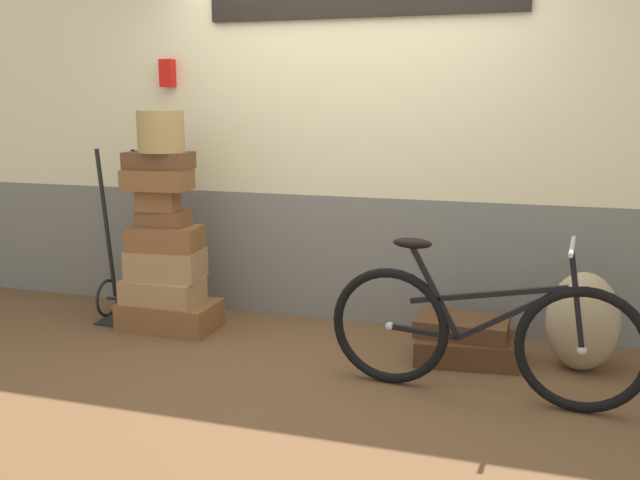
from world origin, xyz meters
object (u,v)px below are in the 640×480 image
Objects in this scene: suitcase_2 at (166,264)px; suitcase_3 at (165,238)px; suitcase_4 at (164,218)px; suitcase_5 at (158,200)px; bicycle at (480,334)px; suitcase_0 at (170,315)px; suitcase_6 at (157,180)px; suitcase_1 at (163,290)px; luggage_trolley at (126,280)px; wicker_basket at (161,131)px; burlap_sack at (582,321)px; suitcase_9 at (462,327)px; suitcase_7 at (159,160)px.

suitcase_3 is (0.01, -0.00, 0.19)m from suitcase_2.
suitcase_5 reaches higher than suitcase_4.
suitcase_0 is at bearing 166.42° from bicycle.
suitcase_4 is 0.78× the size of suitcase_6.
suitcase_1 is 0.42× the size of luggage_trolley.
bicycle is (2.25, -0.53, -0.56)m from suitcase_5.
bicycle is at bearing -12.72° from suitcase_1.
suitcase_0 is at bearing -1.59° from suitcase_5.
burlap_sack is at bearing 0.90° from wicker_basket.
bicycle reaches higher than suitcase_9.
suitcase_4 reaches higher than burlap_sack.
suitcase_1 is 1.11× the size of suitcase_3.
suitcase_3 is at bearing -19.92° from suitcase_7.
suitcase_6 is 2.27m from suitcase_9.
suitcase_7 is at bearing 166.11° from bicycle.
suitcase_9 is 1.77× the size of wicker_basket.
suitcase_1 is at bearing -178.66° from burlap_sack.
suitcase_2 is 1.85× the size of suitcase_5.
suitcase_2 is at bearing -17.99° from suitcase_7.
wicker_basket reaches higher than suitcase_1.
suitcase_6 reaches higher than suitcase_0.
suitcase_2 is at bearing 144.35° from suitcase_0.
suitcase_2 is at bearing 36.35° from suitcase_6.
suitcase_3 is at bearing 140.42° from suitcase_0.
suitcase_2 is 1.60× the size of wicker_basket.
wicker_basket reaches higher than luggage_trolley.
suitcase_3 is 0.42m from suitcase_6.
luggage_trolley is at bearing -179.89° from suitcase_9.
suitcase_6 is 0.35× the size of luggage_trolley.
suitcase_4 is 0.61× the size of suitcase_9.
suitcase_6 reaches higher than suitcase_9.
bicycle is (2.25, -0.53, -0.71)m from suitcase_6.
suitcase_9 is 0.71m from burlap_sack.
suitcase_4 is 0.27× the size of luggage_trolley.
suitcase_6 reaches higher than bicycle.
suitcase_2 is 1.15× the size of suitcase_6.
suitcase_5 reaches higher than suitcase_1.
suitcase_5 is (-0.05, -0.00, 0.83)m from suitcase_0.
bicycle is at bearing -19.33° from suitcase_3.
suitcase_6 is at bearing -177.75° from suitcase_9.
suitcase_3 is 1.42× the size of suitcase_4.
wicker_basket is 0.52× the size of burlap_sack.
burlap_sack is at bearing 5.15° from suitcase_9.
suitcase_9 is 0.58m from bicycle.
wicker_basket is (0.02, -0.01, 0.93)m from suitcase_2.
luggage_trolley is (-0.41, 0.09, 0.20)m from suitcase_0.
wicker_basket reaches higher than bicycle.
suitcase_0 is 1.26× the size of suitcase_1.
luggage_trolley reaches higher than bicycle.
suitcase_6 is (-0.03, -0.02, 0.42)m from suitcase_3.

